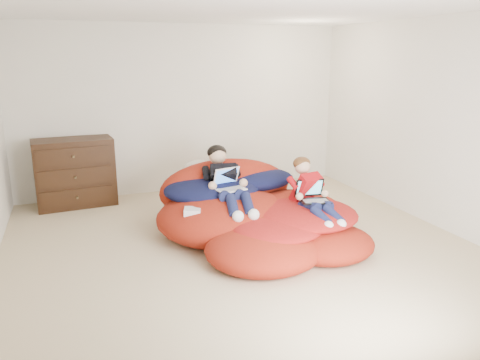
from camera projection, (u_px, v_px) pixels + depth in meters
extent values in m
cube|color=#C7B48E|center=(241.00, 258.00, 5.17)|extent=(5.10, 5.10, 0.25)
cube|color=silver|center=(184.00, 109.00, 7.10)|extent=(5.10, 0.02, 2.50)
cube|color=silver|center=(400.00, 206.00, 2.54)|extent=(5.10, 0.02, 2.50)
cube|color=silver|center=(436.00, 123.00, 5.65)|extent=(0.02, 5.10, 2.50)
cube|color=white|center=(241.00, 5.00, 4.49)|extent=(5.10, 5.10, 0.02)
cube|color=#321D0E|center=(75.00, 172.00, 6.50)|extent=(1.09, 0.61, 0.94)
cube|color=#321D0E|center=(77.00, 197.00, 6.32)|extent=(0.94, 0.10, 0.23)
cylinder|color=#4C3F26|center=(77.00, 198.00, 6.31)|extent=(0.03, 0.06, 0.03)
cube|color=#321D0E|center=(75.00, 177.00, 6.25)|extent=(0.94, 0.10, 0.23)
cylinder|color=#4C3F26|center=(75.00, 177.00, 6.23)|extent=(0.03, 0.06, 0.03)
cube|color=#321D0E|center=(73.00, 156.00, 6.18)|extent=(0.94, 0.10, 0.23)
cylinder|color=#4C3F26|center=(73.00, 157.00, 6.16)|extent=(0.03, 0.06, 0.03)
ellipsoid|color=#AC2513|center=(226.00, 216.00, 5.47)|extent=(1.64, 1.47, 0.59)
ellipsoid|color=#AC2513|center=(292.00, 213.00, 5.67)|extent=(1.29, 1.26, 0.47)
ellipsoid|color=#AC2513|center=(279.00, 231.00, 5.12)|extent=(1.34, 1.08, 0.43)
ellipsoid|color=#AC2513|center=(264.00, 248.00, 4.77)|extent=(1.23, 1.13, 0.41)
ellipsoid|color=#AC2513|center=(326.00, 243.00, 4.93)|extent=(1.03, 0.93, 0.34)
ellipsoid|color=#AC2513|center=(226.00, 188.00, 5.97)|extent=(1.72, 0.76, 0.76)
ellipsoid|color=#10143A|center=(212.00, 189.00, 5.66)|extent=(1.18, 0.96, 0.30)
ellipsoid|color=#10143A|center=(254.00, 179.00, 5.94)|extent=(1.05, 0.74, 0.25)
ellipsoid|color=#B21D19|center=(305.00, 213.00, 5.21)|extent=(1.17, 1.17, 0.21)
ellipsoid|color=#B21D19|center=(277.00, 228.00, 4.88)|extent=(0.97, 0.87, 0.17)
ellipsoid|color=beige|center=(198.00, 170.00, 6.02)|extent=(0.40, 0.25, 0.25)
cube|color=black|center=(222.00, 178.00, 5.58)|extent=(0.37, 0.48, 0.41)
sphere|color=tan|center=(217.00, 156.00, 5.67)|extent=(0.21, 0.21, 0.21)
ellipsoid|color=black|center=(217.00, 152.00, 5.69)|extent=(0.24, 0.22, 0.18)
cylinder|color=#13193E|center=(224.00, 196.00, 5.29)|extent=(0.20, 0.36, 0.19)
cylinder|color=#13193E|center=(232.00, 206.00, 5.02)|extent=(0.17, 0.35, 0.22)
sphere|color=white|center=(238.00, 217.00, 4.87)|extent=(0.13, 0.13, 0.13)
cylinder|color=#13193E|center=(238.00, 194.00, 5.34)|extent=(0.20, 0.36, 0.19)
cylinder|color=#13193E|center=(248.00, 205.00, 5.07)|extent=(0.17, 0.35, 0.22)
sphere|color=white|center=(254.00, 215.00, 4.93)|extent=(0.13, 0.13, 0.13)
cube|color=red|center=(306.00, 188.00, 5.30)|extent=(0.32, 0.36, 0.39)
sphere|color=tan|center=(303.00, 166.00, 5.33)|extent=(0.18, 0.18, 0.18)
ellipsoid|color=#502F15|center=(302.00, 163.00, 5.34)|extent=(0.20, 0.19, 0.15)
cylinder|color=#13193E|center=(309.00, 207.00, 5.10)|extent=(0.18, 0.31, 0.16)
cylinder|color=#13193E|center=(321.00, 217.00, 4.87)|extent=(0.16, 0.30, 0.19)
sphere|color=white|center=(329.00, 226.00, 4.75)|extent=(0.11, 0.11, 0.11)
cylinder|color=#13193E|center=(321.00, 206.00, 5.15)|extent=(0.18, 0.31, 0.16)
cylinder|color=#13193E|center=(334.00, 215.00, 4.92)|extent=(0.16, 0.30, 0.19)
sphere|color=white|center=(341.00, 224.00, 4.80)|extent=(0.11, 0.11, 0.11)
cube|color=white|center=(230.00, 189.00, 5.31)|extent=(0.36, 0.29, 0.01)
cube|color=gray|center=(231.00, 189.00, 5.30)|extent=(0.29, 0.18, 0.00)
cube|color=white|center=(226.00, 176.00, 5.41)|extent=(0.33, 0.15, 0.22)
cube|color=#396EC4|center=(226.00, 176.00, 5.41)|extent=(0.29, 0.12, 0.17)
cube|color=black|center=(315.00, 201.00, 5.12)|extent=(0.35, 0.27, 0.02)
cube|color=gray|center=(316.00, 201.00, 5.11)|extent=(0.29, 0.17, 0.00)
cube|color=black|center=(309.00, 188.00, 5.22)|extent=(0.33, 0.14, 0.21)
cube|color=#54ADC4|center=(310.00, 188.00, 5.22)|extent=(0.29, 0.11, 0.17)
cube|color=white|center=(192.00, 211.00, 5.03)|extent=(0.22, 0.22, 0.07)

